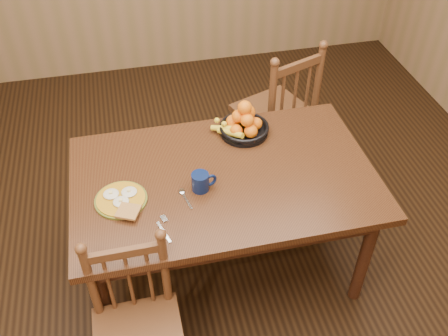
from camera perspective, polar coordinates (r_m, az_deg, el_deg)
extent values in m
cube|color=black|center=(3.20, 0.00, -10.76)|extent=(4.50, 5.00, 0.01)
cube|color=black|center=(2.65, 0.00, -1.16)|extent=(1.60, 1.00, 0.04)
cube|color=black|center=(3.01, -1.75, 3.17)|extent=(1.40, 0.04, 0.10)
cube|color=black|center=(2.43, 2.20, -9.05)|extent=(1.40, 0.04, 0.10)
cube|color=black|center=(2.91, 13.99, -0.04)|extent=(0.04, 0.84, 0.10)
cube|color=black|center=(2.69, -15.21, -4.55)|extent=(0.04, 0.84, 0.10)
cylinder|color=black|center=(2.66, -13.39, -15.16)|extent=(0.07, 0.07, 0.70)
cylinder|color=black|center=(2.88, 15.77, -9.83)|extent=(0.07, 0.07, 0.70)
cylinder|color=black|center=(3.18, -14.04, -3.14)|extent=(0.07, 0.07, 0.70)
cylinder|color=black|center=(3.36, 10.20, 0.53)|extent=(0.07, 0.07, 0.70)
cube|color=#542C19|center=(3.57, 5.66, 6.42)|extent=(0.60, 0.58, 0.04)
cylinder|color=#542C19|center=(3.93, 6.01, 5.62)|extent=(0.04, 0.04, 0.46)
cylinder|color=#542C19|center=(3.74, 1.39, 3.72)|extent=(0.04, 0.04, 0.46)
cylinder|color=#542C19|center=(3.72, 9.45, 2.82)|extent=(0.04, 0.04, 0.46)
cylinder|color=#542C19|center=(3.52, 4.74, 0.67)|extent=(0.04, 0.04, 0.46)
cylinder|color=#542C19|center=(3.40, 10.67, 9.52)|extent=(0.05, 0.05, 0.55)
cylinder|color=#542C19|center=(3.18, 5.50, 7.60)|extent=(0.05, 0.05, 0.55)
cylinder|color=#542C19|center=(3.32, 8.08, 7.83)|extent=(0.02, 0.02, 0.43)
cube|color=#542C19|center=(3.19, 8.50, 11.47)|extent=(0.37, 0.17, 0.05)
cylinder|color=#542C19|center=(2.73, -5.90, -17.49)|extent=(0.03, 0.03, 0.40)
cylinder|color=#542C19|center=(2.38, -14.95, -12.58)|extent=(0.04, 0.04, 0.48)
cylinder|color=#542C19|center=(2.36, -6.76, -11.41)|extent=(0.04, 0.04, 0.48)
cylinder|color=#542C19|center=(2.40, -10.71, -12.68)|extent=(0.02, 0.02, 0.37)
cube|color=#542C19|center=(2.23, -11.41, -9.49)|extent=(0.33, 0.03, 0.05)
cylinder|color=#59601E|center=(2.55, -11.69, -3.59)|extent=(0.26, 0.26, 0.01)
cylinder|color=#B67F17|center=(2.55, -11.71, -3.48)|extent=(0.24, 0.24, 0.01)
ellipsoid|color=silver|center=(2.57, -12.79, -2.91)|extent=(0.08, 0.08, 0.01)
cube|color=#F2E08C|center=(2.56, -12.83, -2.73)|extent=(0.02, 0.02, 0.01)
ellipsoid|color=silver|center=(2.56, -10.79, -2.69)|extent=(0.08, 0.08, 0.01)
cube|color=#F2E08C|center=(2.55, -10.82, -2.52)|extent=(0.02, 0.02, 0.01)
ellipsoid|color=silver|center=(2.52, -11.70, -3.78)|extent=(0.08, 0.08, 0.01)
cube|color=#F2E08C|center=(2.51, -11.73, -3.61)|extent=(0.02, 0.02, 0.01)
cube|color=brown|center=(2.46, -10.89, -4.89)|extent=(0.14, 0.14, 0.01)
cube|color=silver|center=(2.38, -6.90, -7.28)|extent=(0.06, 0.14, 0.00)
cube|color=silver|center=(2.43, -6.88, -5.75)|extent=(0.04, 0.05, 0.00)
cube|color=silver|center=(2.50, -4.23, -3.82)|extent=(0.04, 0.12, 0.00)
ellipsoid|color=silver|center=(2.55, -4.84, -2.67)|extent=(0.03, 0.04, 0.01)
cylinder|color=#0B183F|center=(2.53, -2.73, -1.59)|extent=(0.09, 0.09, 0.10)
torus|color=#0B183F|center=(2.54, -1.57, -1.42)|extent=(0.07, 0.04, 0.07)
cylinder|color=black|center=(2.50, -2.76, -0.83)|extent=(0.08, 0.08, 0.00)
cylinder|color=silver|center=(2.55, -2.63, -1.39)|extent=(0.06, 0.06, 0.09)
cylinder|color=maroon|center=(2.55, -2.62, -1.51)|extent=(0.05, 0.05, 0.07)
cylinder|color=black|center=(2.91, 2.30, 4.18)|extent=(0.28, 0.28, 0.02)
torus|color=black|center=(2.89, 2.31, 4.73)|extent=(0.29, 0.29, 0.02)
cylinder|color=black|center=(2.92, 2.29, 4.05)|extent=(0.10, 0.10, 0.01)
sphere|color=orange|center=(2.90, 3.67, 5.09)|extent=(0.07, 0.07, 0.07)
sphere|color=orange|center=(2.94, 2.41, 5.77)|extent=(0.08, 0.08, 0.08)
sphere|color=orange|center=(2.90, 1.03, 5.31)|extent=(0.08, 0.08, 0.08)
sphere|color=orange|center=(2.84, 1.41, 4.28)|extent=(0.07, 0.07, 0.07)
sphere|color=orange|center=(2.83, 3.09, 4.21)|extent=(0.08, 0.08, 0.08)
sphere|color=orange|center=(2.87, 2.79, 6.40)|extent=(0.08, 0.08, 0.08)
sphere|color=orange|center=(2.85, 1.62, 5.94)|extent=(0.07, 0.07, 0.07)
sphere|color=orange|center=(2.81, 2.66, 5.49)|extent=(0.08, 0.08, 0.08)
sphere|color=orange|center=(2.81, 2.39, 6.90)|extent=(0.08, 0.08, 0.08)
cylinder|color=yellow|center=(2.84, 0.75, 4.01)|extent=(0.10, 0.17, 0.07)
cylinder|color=yellow|center=(2.88, 0.14, 4.56)|extent=(0.14, 0.15, 0.07)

